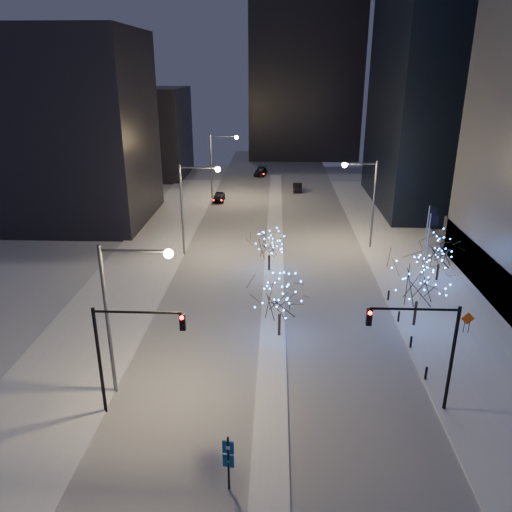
# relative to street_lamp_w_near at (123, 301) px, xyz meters

# --- Properties ---
(ground) EXTENTS (160.00, 160.00, 0.00)m
(ground) POSITION_rel_street_lamp_w_near_xyz_m (8.94, -2.00, -6.50)
(ground) COLOR silver
(ground) RESTS_ON ground
(road) EXTENTS (20.00, 130.00, 0.02)m
(road) POSITION_rel_street_lamp_w_near_xyz_m (8.94, 33.00, -6.49)
(road) COLOR #9CA0AA
(road) RESTS_ON ground
(median) EXTENTS (2.00, 80.00, 0.15)m
(median) POSITION_rel_street_lamp_w_near_xyz_m (8.94, 28.00, -6.42)
(median) COLOR white
(median) RESTS_ON ground
(east_sidewalk) EXTENTS (10.00, 90.00, 0.15)m
(east_sidewalk) POSITION_rel_street_lamp_w_near_xyz_m (23.94, 18.00, -6.42)
(east_sidewalk) COLOR white
(east_sidewalk) RESTS_ON ground
(west_sidewalk) EXTENTS (8.00, 90.00, 0.15)m
(west_sidewalk) POSITION_rel_street_lamp_w_near_xyz_m (-5.06, 18.00, -6.42)
(west_sidewalk) COLOR white
(west_sidewalk) RESTS_ON ground
(filler_west_near) EXTENTS (22.00, 18.00, 24.00)m
(filler_west_near) POSITION_rel_street_lamp_w_near_xyz_m (-19.06, 38.00, 5.50)
(filler_west_near) COLOR black
(filler_west_near) RESTS_ON ground
(filler_west_far) EXTENTS (18.00, 16.00, 16.00)m
(filler_west_far) POSITION_rel_street_lamp_w_near_xyz_m (-17.06, 68.00, 1.50)
(filler_west_far) COLOR black
(filler_west_far) RESTS_ON ground
(horizon_block) EXTENTS (24.00, 14.00, 42.00)m
(horizon_block) POSITION_rel_street_lamp_w_near_xyz_m (14.94, 90.00, 14.50)
(horizon_block) COLOR black
(horizon_block) RESTS_ON ground
(street_lamp_w_near) EXTENTS (4.40, 0.56, 10.00)m
(street_lamp_w_near) POSITION_rel_street_lamp_w_near_xyz_m (0.00, 0.00, 0.00)
(street_lamp_w_near) COLOR #595E66
(street_lamp_w_near) RESTS_ON ground
(street_lamp_w_mid) EXTENTS (4.40, 0.56, 10.00)m
(street_lamp_w_mid) POSITION_rel_street_lamp_w_near_xyz_m (0.00, 25.00, 0.00)
(street_lamp_w_mid) COLOR #595E66
(street_lamp_w_mid) RESTS_ON ground
(street_lamp_w_far) EXTENTS (4.40, 0.56, 10.00)m
(street_lamp_w_far) POSITION_rel_street_lamp_w_near_xyz_m (0.00, 50.00, 0.00)
(street_lamp_w_far) COLOR #595E66
(street_lamp_w_far) RESTS_ON ground
(street_lamp_east) EXTENTS (3.90, 0.56, 10.00)m
(street_lamp_east) POSITION_rel_street_lamp_w_near_xyz_m (19.02, 28.00, -0.05)
(street_lamp_east) COLOR #595E66
(street_lamp_east) RESTS_ON ground
(traffic_signal_west) EXTENTS (5.26, 0.43, 7.00)m
(traffic_signal_west) POSITION_rel_street_lamp_w_near_xyz_m (0.50, -2.00, -1.74)
(traffic_signal_west) COLOR black
(traffic_signal_west) RESTS_ON ground
(traffic_signal_east) EXTENTS (5.26, 0.43, 7.00)m
(traffic_signal_east) POSITION_rel_street_lamp_w_near_xyz_m (17.88, -1.00, -1.74)
(traffic_signal_east) COLOR black
(traffic_signal_east) RESTS_ON ground
(flagpoles) EXTENTS (1.35, 2.60, 8.00)m
(flagpoles) POSITION_rel_street_lamp_w_near_xyz_m (22.30, 15.25, -1.70)
(flagpoles) COLOR silver
(flagpoles) RESTS_ON east_sidewalk
(bollards) EXTENTS (0.16, 12.16, 0.90)m
(bollards) POSITION_rel_street_lamp_w_near_xyz_m (19.14, 8.00, -5.90)
(bollards) COLOR black
(bollards) RESTS_ON east_sidewalk
(car_near) EXTENTS (1.71, 4.21, 1.43)m
(car_near) POSITION_rel_street_lamp_w_near_xyz_m (0.22, 48.42, -5.78)
(car_near) COLOR black
(car_near) RESTS_ON ground
(car_mid) EXTENTS (1.53, 4.24, 1.39)m
(car_mid) POSITION_rel_street_lamp_w_near_xyz_m (12.57, 55.90, -5.80)
(car_mid) COLOR black
(car_mid) RESTS_ON ground
(car_far) EXTENTS (2.68, 5.23, 1.45)m
(car_far) POSITION_rel_street_lamp_w_near_xyz_m (6.01, 68.34, -5.77)
(car_far) COLOR black
(car_far) RESTS_ON ground
(holiday_tree_median_near) EXTENTS (4.33, 4.33, 5.03)m
(holiday_tree_median_near) POSITION_rel_street_lamp_w_near_xyz_m (9.44, 7.43, -3.10)
(holiday_tree_median_near) COLOR black
(holiday_tree_median_near) RESTS_ON median
(holiday_tree_median_far) EXTENTS (4.04, 4.04, 4.40)m
(holiday_tree_median_far) POSITION_rel_street_lamp_w_near_xyz_m (8.44, 20.49, -3.47)
(holiday_tree_median_far) COLOR black
(holiday_tree_median_far) RESTS_ON median
(holiday_tree_plaza_near) EXTENTS (6.02, 6.02, 6.01)m
(holiday_tree_plaza_near) POSITION_rel_street_lamp_w_near_xyz_m (20.26, 9.49, -2.50)
(holiday_tree_plaza_near) COLOR black
(holiday_tree_plaza_near) RESTS_ON east_sidewalk
(holiday_tree_plaza_far) EXTENTS (4.50, 4.50, 4.86)m
(holiday_tree_plaza_far) POSITION_rel_street_lamp_w_near_xyz_m (24.76, 18.69, -3.26)
(holiday_tree_plaza_far) COLOR black
(holiday_tree_plaza_far) RESTS_ON east_sidewalk
(wayfinding_sign) EXTENTS (0.57, 0.16, 3.18)m
(wayfinding_sign) POSITION_rel_street_lamp_w_near_xyz_m (6.94, -7.58, -4.55)
(wayfinding_sign) COLOR black
(wayfinding_sign) RESTS_ON ground
(construction_sign) EXTENTS (1.07, 0.09, 1.77)m
(construction_sign) POSITION_rel_street_lamp_w_near_xyz_m (23.98, 8.38, -5.29)
(construction_sign) COLOR black
(construction_sign) RESTS_ON east_sidewalk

